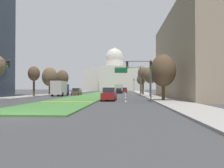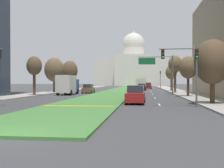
{
  "view_description": "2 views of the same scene",
  "coord_description": "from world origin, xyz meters",
  "px_view_note": "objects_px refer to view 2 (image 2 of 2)",
  "views": [
    {
      "loc": [
        6.83,
        -13.53,
        1.8
      ],
      "look_at": [
        2.14,
        67.3,
        3.1
      ],
      "focal_mm": 36.59,
      "sensor_mm": 36.0,
      "label": 1
    },
    {
      "loc": [
        5.48,
        -10.0,
        2.24
      ],
      "look_at": [
        -2.25,
        56.2,
        1.56
      ],
      "focal_mm": 44.43,
      "sensor_mm": 36.0,
      "label": 2
    }
  ],
  "objects_px": {
    "street_tree_right_near": "(212,62)",
    "street_tree_left_far": "(54,70)",
    "overhead_guide_sign": "(159,67)",
    "traffic_light_far_right": "(160,77)",
    "sedan_distant": "(142,87)",
    "sedan_midblock": "(88,89)",
    "city_bus": "(141,83)",
    "capitol_building": "(133,69)",
    "street_tree_left_distant": "(70,71)",
    "sedan_far_horizon": "(148,86)",
    "street_tree_right_distant": "(171,73)",
    "traffic_light_near_right": "(187,63)",
    "sedan_very_far": "(147,85)",
    "sedan_lead_stopped": "(136,95)",
    "street_tree_left_mid": "(34,66)",
    "box_truck_delivery": "(68,85)",
    "street_tree_right_far": "(175,65)",
    "street_tree_right_mid": "(188,68)"
  },
  "relations": [
    {
      "from": "street_tree_left_distant",
      "to": "sedan_distant",
      "type": "relative_size",
      "value": 1.62
    },
    {
      "from": "capitol_building",
      "to": "city_bus",
      "type": "bearing_deg",
      "value": -85.91
    },
    {
      "from": "street_tree_right_near",
      "to": "street_tree_left_far",
      "type": "distance_m",
      "value": 34.21
    },
    {
      "from": "street_tree_left_far",
      "to": "sedan_far_horizon",
      "type": "distance_m",
      "value": 35.42
    },
    {
      "from": "sedan_very_far",
      "to": "street_tree_right_near",
      "type": "bearing_deg",
      "value": -85.66
    },
    {
      "from": "traffic_light_far_right",
      "to": "sedan_lead_stopped",
      "type": "distance_m",
      "value": 51.09
    },
    {
      "from": "sedan_distant",
      "to": "sedan_very_far",
      "type": "xyz_separation_m",
      "value": [
        1.69,
        30.12,
        -0.0
      ]
    },
    {
      "from": "sedan_midblock",
      "to": "sedan_far_horizon",
      "type": "distance_m",
      "value": 32.74
    },
    {
      "from": "traffic_light_far_right",
      "to": "box_truck_delivery",
      "type": "distance_m",
      "value": 37.94
    },
    {
      "from": "traffic_light_near_right",
      "to": "sedan_midblock",
      "type": "relative_size",
      "value": 1.15
    },
    {
      "from": "sedan_midblock",
      "to": "city_bus",
      "type": "bearing_deg",
      "value": 68.33
    },
    {
      "from": "sedan_midblock",
      "to": "city_bus",
      "type": "height_order",
      "value": "city_bus"
    },
    {
      "from": "street_tree_left_distant",
      "to": "box_truck_delivery",
      "type": "height_order",
      "value": "street_tree_left_distant"
    },
    {
      "from": "capitol_building",
      "to": "street_tree_right_mid",
      "type": "relative_size",
      "value": 6.35
    },
    {
      "from": "street_tree_right_distant",
      "to": "box_truck_delivery",
      "type": "xyz_separation_m",
      "value": [
        -18.56,
        -17.73,
        -2.48
      ]
    },
    {
      "from": "street_tree_right_near",
      "to": "traffic_light_near_right",
      "type": "bearing_deg",
      "value": -137.42
    },
    {
      "from": "overhead_guide_sign",
      "to": "street_tree_left_distant",
      "type": "height_order",
      "value": "street_tree_left_distant"
    },
    {
      "from": "street_tree_left_mid",
      "to": "street_tree_left_distant",
      "type": "distance_m",
      "value": 22.89
    },
    {
      "from": "street_tree_right_far",
      "to": "sedan_very_far",
      "type": "height_order",
      "value": "street_tree_right_far"
    },
    {
      "from": "traffic_light_far_right",
      "to": "city_bus",
      "type": "relative_size",
      "value": 0.47
    },
    {
      "from": "sedan_very_far",
      "to": "sedan_midblock",
      "type": "bearing_deg",
      "value": -104.1
    },
    {
      "from": "street_tree_right_far",
      "to": "sedan_midblock",
      "type": "bearing_deg",
      "value": -176.55
    },
    {
      "from": "street_tree_left_distant",
      "to": "sedan_very_far",
      "type": "relative_size",
      "value": 1.5
    },
    {
      "from": "sedan_far_horizon",
      "to": "sedan_midblock",
      "type": "bearing_deg",
      "value": -110.67
    },
    {
      "from": "capitol_building",
      "to": "street_tree_right_far",
      "type": "bearing_deg",
      "value": -82.77
    },
    {
      "from": "capitol_building",
      "to": "street_tree_right_near",
      "type": "bearing_deg",
      "value": -84.0
    },
    {
      "from": "traffic_light_far_right",
      "to": "street_tree_right_mid",
      "type": "distance_m",
      "value": 38.73
    },
    {
      "from": "sedan_distant",
      "to": "sedan_far_horizon",
      "type": "relative_size",
      "value": 0.98
    },
    {
      "from": "street_tree_left_far",
      "to": "street_tree_left_distant",
      "type": "relative_size",
      "value": 0.97
    },
    {
      "from": "traffic_light_far_right",
      "to": "overhead_guide_sign",
      "type": "bearing_deg",
      "value": -93.56
    },
    {
      "from": "street_tree_right_near",
      "to": "box_truck_delivery",
      "type": "distance_m",
      "value": 26.04
    },
    {
      "from": "sedan_lead_stopped",
      "to": "sedan_distant",
      "type": "relative_size",
      "value": 1.04
    },
    {
      "from": "overhead_guide_sign",
      "to": "capitol_building",
      "type": "bearing_deg",
      "value": 94.9
    },
    {
      "from": "street_tree_right_near",
      "to": "street_tree_left_distant",
      "type": "distance_m",
      "value": 43.21
    },
    {
      "from": "capitol_building",
      "to": "overhead_guide_sign",
      "type": "bearing_deg",
      "value": -85.1
    },
    {
      "from": "street_tree_left_far",
      "to": "sedan_midblock",
      "type": "distance_m",
      "value": 7.76
    },
    {
      "from": "traffic_light_far_right",
      "to": "sedan_distant",
      "type": "height_order",
      "value": "traffic_light_far_right"
    },
    {
      "from": "street_tree_left_distant",
      "to": "street_tree_right_near",
      "type": "bearing_deg",
      "value": -56.73
    },
    {
      "from": "street_tree_right_far",
      "to": "street_tree_left_distant",
      "type": "height_order",
      "value": "street_tree_left_distant"
    },
    {
      "from": "sedan_midblock",
      "to": "city_bus",
      "type": "relative_size",
      "value": 0.41
    },
    {
      "from": "street_tree_left_distant",
      "to": "street_tree_right_distant",
      "type": "distance_m",
      "value": 23.27
    },
    {
      "from": "street_tree_left_mid",
      "to": "sedan_very_far",
      "type": "height_order",
      "value": "street_tree_left_mid"
    },
    {
      "from": "overhead_guide_sign",
      "to": "street_tree_left_far",
      "type": "bearing_deg",
      "value": 165.79
    },
    {
      "from": "street_tree_left_mid",
      "to": "city_bus",
      "type": "height_order",
      "value": "street_tree_left_mid"
    },
    {
      "from": "street_tree_right_distant",
      "to": "sedan_midblock",
      "type": "bearing_deg",
      "value": -145.54
    },
    {
      "from": "street_tree_left_far",
      "to": "street_tree_right_distant",
      "type": "relative_size",
      "value": 1.18
    },
    {
      "from": "street_tree_right_mid",
      "to": "sedan_very_far",
      "type": "relative_size",
      "value": 1.22
    },
    {
      "from": "sedan_far_horizon",
      "to": "street_tree_left_mid",
      "type": "bearing_deg",
      "value": -113.07
    },
    {
      "from": "street_tree_right_far",
      "to": "street_tree_left_distant",
      "type": "xyz_separation_m",
      "value": [
        -22.97,
        11.03,
        -0.54
      ]
    },
    {
      "from": "street_tree_left_mid",
      "to": "sedan_distant",
      "type": "bearing_deg",
      "value": 59.09
    }
  ]
}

